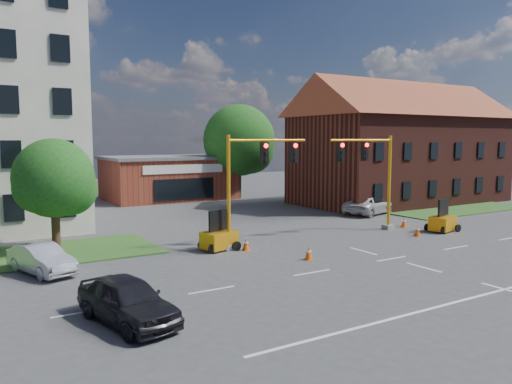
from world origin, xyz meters
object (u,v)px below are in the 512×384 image
(sedan_dark, at_px, (128,300))
(signal_mast_east, at_px, (371,171))
(pickup_white, at_px, (370,205))
(trailer_west, at_px, (219,238))
(signal_mast_west, at_px, (255,176))
(trailer_east, at_px, (443,222))

(sedan_dark, bearing_deg, signal_mast_east, 11.07)
(signal_mast_east, distance_m, pickup_white, 8.53)
(trailer_west, xyz_separation_m, sedan_dark, (-7.47, -8.08, 0.11))
(trailer_west, relative_size, pickup_white, 0.40)
(pickup_white, bearing_deg, signal_mast_west, 94.30)
(trailer_west, bearing_deg, sedan_dark, -149.00)
(signal_mast_west, relative_size, trailer_west, 2.97)
(signal_mast_east, relative_size, trailer_east, 3.06)
(signal_mast_west, distance_m, signal_mast_east, 8.71)
(trailer_west, distance_m, pickup_white, 17.14)
(trailer_east, distance_m, sedan_dark, 22.96)
(trailer_west, relative_size, sedan_dark, 0.47)
(pickup_white, bearing_deg, signal_mast_east, 118.52)
(trailer_east, relative_size, pickup_white, 0.39)
(signal_mast_west, xyz_separation_m, trailer_east, (12.78, -2.41, -3.29))
(sedan_dark, bearing_deg, trailer_east, 1.53)
(signal_mast_west, bearing_deg, signal_mast_east, 0.00)
(trailer_west, height_order, pickup_white, trailer_west)
(signal_mast_east, height_order, trailer_east, signal_mast_east)
(trailer_east, bearing_deg, pickup_white, 65.15)
(signal_mast_east, bearing_deg, pickup_white, 46.11)
(signal_mast_west, xyz_separation_m, sedan_dark, (-9.55, -7.76, -3.16))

